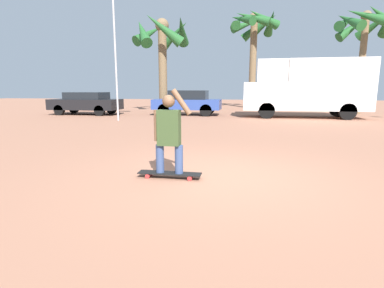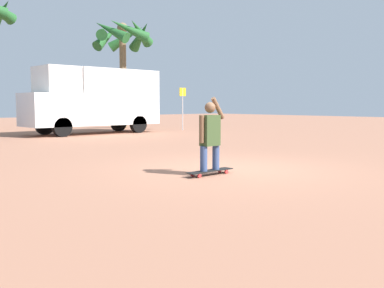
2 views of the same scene
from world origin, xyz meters
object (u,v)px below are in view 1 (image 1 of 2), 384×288
Objects in this scene: skateboard at (170,174)px; camper_van at (308,86)px; parked_car_black at (86,103)px; person_skateboarder at (169,131)px; palm_tree_center_background at (254,29)px; flagpole at (116,38)px; parked_car_blue at (188,102)px; palm_tree_far_left at (162,39)px; palm_tree_near_van at (365,26)px.

camper_van reaches higher than skateboard.
parked_car_black is (-12.77, -0.28, -0.94)m from camper_van.
palm_tree_center_background is (1.62, 20.08, 5.32)m from person_skateboarder.
skateboard is 10.89m from flagpole.
palm_tree_center_background is at bearing 59.73° from flagpole.
palm_tree_center_background is at bearing 62.56° from parked_car_blue.
palm_tree_far_left reaches higher than skateboard.
parked_car_blue is at bearing -117.44° from palm_tree_center_background.
parked_car_blue is 0.53× the size of palm_tree_center_background.
parked_car_black is 13.93m from palm_tree_center_background.
parked_car_black is at bearing -140.83° from palm_tree_center_background.
palm_tree_far_left is (-12.29, -0.49, -0.43)m from palm_tree_near_van.
palm_tree_center_background is 1.21× the size of palm_tree_far_left.
palm_tree_far_left reaches higher than person_skateboarder.
skateboard is 0.15× the size of palm_tree_center_background.
palm_tree_near_van is at bearing 2.27° from palm_tree_far_left.
person_skateboarder is 0.35× the size of parked_car_black.
palm_tree_far_left reaches higher than parked_car_blue.
skateboard is at bearing -61.48° from flagpole.
person_skateboarder is 20.84m from palm_tree_center_background.
person_skateboarder is 14.59m from parked_car_black.
palm_tree_near_van is at bearing 14.22° from parked_car_blue.
skateboard is 12.94m from parked_car_blue.
palm_tree_near_van is (8.03, 15.33, 5.10)m from skateboard.
person_skateboarder is 0.36× the size of parked_car_blue.
camper_van is 10.13m from flagpole.
parked_car_black is 0.55× the size of palm_tree_center_background.
flagpole is (-9.32, -3.30, 2.23)m from camper_van.
parked_car_black reaches higher than skateboard.
parked_car_black is at bearing 124.79° from skateboard.
camper_van is at bearing 19.48° from flagpole.
person_skateboarder is at bearing -80.25° from parked_car_blue.
palm_tree_near_van is at bearing 62.35° from person_skateboarder.
parked_car_black is at bearing -172.94° from parked_car_blue.
palm_tree_center_background is (9.95, 8.10, 5.43)m from parked_car_black.
camper_van is 1.02× the size of palm_tree_near_van.
camper_van reaches higher than person_skateboarder.
palm_tree_center_background is 1.09× the size of flagpole.
parked_car_blue reaches higher than parked_car_black.
parked_car_blue is 0.96× the size of parked_car_black.
person_skateboarder is at bearing -117.65° from palm_tree_near_van.
parked_car_black is 5.58m from flagpole.
palm_tree_center_background reaches higher than flagpole.
parked_car_black is (-8.32, 11.98, 0.64)m from skateboard.
parked_car_blue is 0.63× the size of palm_tree_near_van.
skateboard is 14.60m from parked_car_black.
parked_car_black is 0.67× the size of palm_tree_far_left.
parked_car_blue reaches higher than skateboard.
palm_tree_center_background reaches higher than parked_car_blue.
skateboard is 0.18× the size of palm_tree_far_left.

